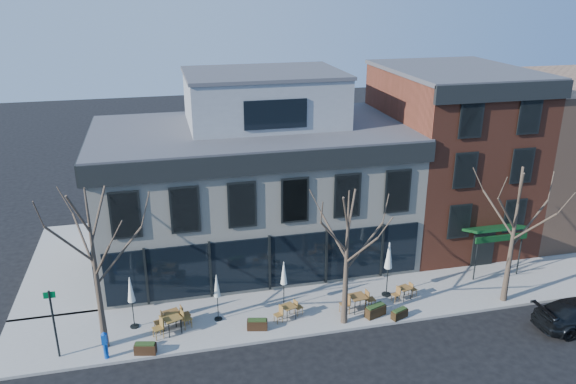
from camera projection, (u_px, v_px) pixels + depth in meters
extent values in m
plane|color=black|center=(270.00, 293.00, 31.07)|extent=(120.00, 120.00, 0.00)
cube|color=gray|center=(338.00, 304.00, 29.80)|extent=(33.50, 4.70, 0.15)
cube|color=gray|center=(68.00, 264.00, 34.06)|extent=(4.50, 12.00, 0.15)
cube|color=beige|center=(252.00, 194.00, 34.23)|extent=(18.00, 10.00, 8.00)
cube|color=#47474C|center=(251.00, 129.00, 32.81)|extent=(18.30, 10.30, 0.30)
cube|color=black|center=(268.00, 163.00, 28.32)|extent=(18.30, 0.25, 1.10)
cube|color=black|center=(88.00, 148.00, 30.99)|extent=(0.25, 10.30, 1.10)
cube|color=black|center=(269.00, 262.00, 30.35)|extent=(17.20, 0.12, 3.00)
cube|color=black|center=(100.00, 247.00, 32.07)|extent=(0.12, 7.50, 3.00)
cube|color=gray|center=(264.00, 99.00, 33.39)|extent=(9.00, 6.50, 3.00)
cube|color=brown|center=(448.00, 156.00, 36.54)|extent=(8.00, 10.00, 11.00)
cube|color=#47474C|center=(457.00, 70.00, 34.59)|extent=(8.20, 10.20, 0.25)
cube|color=black|center=(505.00, 92.00, 30.08)|extent=(8.20, 0.25, 1.00)
cube|color=black|center=(494.00, 228.00, 32.12)|extent=(3.20, 1.66, 0.67)
cube|color=black|center=(483.00, 248.00, 33.43)|extent=(1.40, 0.10, 2.50)
cube|color=#8C664C|center=(569.00, 149.00, 39.80)|extent=(12.00, 12.00, 10.00)
cone|color=#382B21|center=(96.00, 271.00, 24.86)|extent=(0.34, 0.34, 7.92)
cylinder|color=#382B21|center=(119.00, 255.00, 25.07)|extent=(2.23, 0.50, 2.48)
cylinder|color=#382B21|center=(84.00, 242.00, 25.29)|extent=(1.03, 2.05, 2.14)
cylinder|color=#382B21|center=(70.00, 245.00, 23.86)|extent=(1.80, 0.75, 2.21)
cylinder|color=#382B21|center=(102.00, 261.00, 23.75)|extent=(1.03, 2.04, 2.28)
cone|color=#382B21|center=(346.00, 259.00, 26.89)|extent=(0.34, 0.34, 7.04)
cylinder|color=#382B21|center=(364.00, 246.00, 27.07)|extent=(2.00, 0.46, 2.21)
cylinder|color=#382B21|center=(334.00, 235.00, 27.26)|extent=(0.93, 1.84, 1.91)
cylinder|color=#382B21|center=(334.00, 237.00, 26.00)|extent=(1.61, 0.68, 1.97)
cylinder|color=#382B21|center=(361.00, 250.00, 25.90)|extent=(0.93, 1.83, 2.03)
cone|color=#382B21|center=(513.00, 236.00, 28.78)|extent=(0.34, 0.34, 7.48)
cylinder|color=#382B21|center=(530.00, 224.00, 28.97)|extent=(2.12, 0.48, 2.35)
cylinder|color=#382B21|center=(498.00, 213.00, 29.17)|extent=(0.98, 1.94, 2.03)
cylinder|color=#382B21|center=(506.00, 214.00, 27.83)|extent=(1.71, 0.71, 2.09)
cylinder|color=#382B21|center=(534.00, 227.00, 27.73)|extent=(0.98, 1.94, 2.16)
cylinder|color=black|center=(54.00, 324.00, 24.95)|extent=(0.10, 0.10, 3.40)
cube|color=#005926|center=(49.00, 295.00, 24.42)|extent=(0.50, 0.04, 0.30)
cylinder|color=#0D43AC|center=(106.00, 351.00, 25.30)|extent=(0.21, 0.21, 0.74)
cube|color=#0D43AC|center=(104.00, 339.00, 25.08)|extent=(0.27, 0.24, 0.53)
cone|color=#0D43AC|center=(104.00, 333.00, 24.97)|extent=(0.28, 0.28, 0.13)
cube|color=brown|center=(172.00, 318.00, 27.00)|extent=(1.04, 1.04, 0.05)
cylinder|color=black|center=(169.00, 330.00, 26.73)|extent=(0.05, 0.05, 0.82)
cylinder|color=black|center=(181.00, 326.00, 27.07)|extent=(0.05, 0.05, 0.82)
cylinder|color=black|center=(164.00, 324.00, 27.21)|extent=(0.05, 0.05, 0.82)
cylinder|color=black|center=(176.00, 320.00, 27.56)|extent=(0.05, 0.05, 0.82)
cube|color=brown|center=(172.00, 313.00, 27.49)|extent=(0.92, 0.92, 0.04)
cylinder|color=black|center=(169.00, 324.00, 27.25)|extent=(0.04, 0.04, 0.76)
cylinder|color=black|center=(180.00, 321.00, 27.53)|extent=(0.04, 0.04, 0.76)
cylinder|color=black|center=(165.00, 319.00, 27.73)|extent=(0.04, 0.04, 0.76)
cylinder|color=black|center=(176.00, 315.00, 28.01)|extent=(0.04, 0.04, 0.76)
cube|color=brown|center=(288.00, 306.00, 28.19)|extent=(0.86, 0.86, 0.04)
cylinder|color=black|center=(287.00, 316.00, 27.97)|extent=(0.04, 0.04, 0.69)
cylinder|color=black|center=(296.00, 313.00, 28.25)|extent=(0.04, 0.04, 0.69)
cylinder|color=black|center=(281.00, 312.00, 28.38)|extent=(0.04, 0.04, 0.69)
cylinder|color=black|center=(290.00, 308.00, 28.66)|extent=(0.04, 0.04, 0.69)
cube|color=brown|center=(358.00, 296.00, 28.83)|extent=(0.88, 0.88, 0.05)
cylinder|color=black|center=(355.00, 308.00, 28.59)|extent=(0.05, 0.05, 0.82)
cylinder|color=black|center=(366.00, 305.00, 28.80)|extent=(0.05, 0.05, 0.82)
cylinder|color=black|center=(349.00, 302.00, 29.15)|extent=(0.05, 0.05, 0.82)
cylinder|color=black|center=(360.00, 299.00, 29.36)|extent=(0.05, 0.05, 0.82)
cube|color=brown|center=(405.00, 288.00, 29.97)|extent=(0.78, 0.78, 0.04)
cylinder|color=black|center=(404.00, 297.00, 29.77)|extent=(0.04, 0.04, 0.65)
cylinder|color=black|center=(411.00, 294.00, 29.99)|extent=(0.04, 0.04, 0.65)
cylinder|color=black|center=(398.00, 292.00, 30.18)|extent=(0.04, 0.04, 0.65)
cylinder|color=black|center=(405.00, 290.00, 30.41)|extent=(0.04, 0.04, 0.65)
cylinder|color=black|center=(135.00, 326.00, 27.71)|extent=(0.44, 0.44, 0.06)
cylinder|color=black|center=(133.00, 307.00, 27.34)|extent=(0.05, 0.05, 2.21)
cone|color=silver|center=(130.00, 289.00, 26.98)|extent=(0.36, 0.36, 1.31)
cylinder|color=black|center=(218.00, 319.00, 28.33)|extent=(0.41, 0.41, 0.06)
cylinder|color=black|center=(218.00, 302.00, 27.99)|extent=(0.05, 0.05, 2.03)
cone|color=#B6BCAF|center=(217.00, 286.00, 27.66)|extent=(0.33, 0.33, 1.20)
cylinder|color=black|center=(284.00, 306.00, 29.41)|extent=(0.42, 0.42, 0.06)
cylinder|color=black|center=(284.00, 289.00, 29.05)|extent=(0.05, 0.05, 2.12)
cone|color=silver|center=(284.00, 273.00, 28.71)|extent=(0.35, 0.35, 1.25)
cylinder|color=black|center=(386.00, 294.00, 30.55)|extent=(0.51, 0.51, 0.07)
cylinder|color=black|center=(388.00, 274.00, 30.12)|extent=(0.06, 0.06, 2.53)
cone|color=silver|center=(389.00, 255.00, 29.71)|extent=(0.41, 0.41, 1.49)
cube|color=black|center=(145.00, 349.00, 25.65)|extent=(1.05, 0.60, 0.49)
cube|color=#1E3314|center=(145.00, 344.00, 25.56)|extent=(0.93, 0.50, 0.08)
cube|color=black|center=(257.00, 325.00, 27.45)|extent=(1.06, 0.61, 0.50)
cube|color=#1E3314|center=(257.00, 320.00, 27.36)|extent=(0.94, 0.51, 0.08)
cube|color=black|center=(375.00, 311.00, 28.55)|extent=(1.19, 0.79, 0.55)
cube|color=#1E3314|center=(376.00, 306.00, 28.44)|extent=(1.05, 0.67, 0.09)
cube|color=black|center=(399.00, 314.00, 28.39)|extent=(0.97, 0.67, 0.45)
cube|color=#1E3314|center=(400.00, 310.00, 28.31)|extent=(0.86, 0.57, 0.07)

